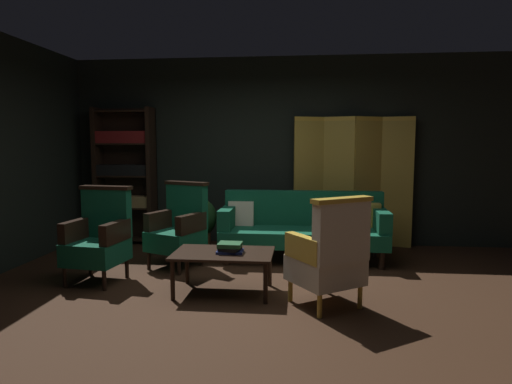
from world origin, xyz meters
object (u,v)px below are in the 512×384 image
object	(u,v)px
bookshelf	(125,173)
armchair_wing_left	(179,227)
potted_plant	(200,222)
book_navy_cloth	(230,252)
armchair_wing_right	(99,237)
book_black_cloth	(230,249)
folding_screen	(353,180)
armchair_gilt_accent	(330,255)
book_green_cloth	(230,245)
velvet_couch	(303,225)
coffee_table	(223,257)

from	to	relation	value
bookshelf	armchair_wing_left	bearing A→B (deg)	-46.81
armchair_wing_left	potted_plant	world-z (taller)	armchair_wing_left
book_navy_cloth	armchair_wing_right	bearing A→B (deg)	169.69
armchair_wing_left	book_black_cloth	world-z (taller)	armchair_wing_left
folding_screen	book_navy_cloth	distance (m)	2.74
armchair_wing_right	bookshelf	bearing A→B (deg)	103.85
book_navy_cloth	armchair_gilt_accent	bearing A→B (deg)	-16.18
armchair_wing_left	book_green_cloth	xyz separation A→B (m)	(0.79, -0.94, 0.01)
bookshelf	armchair_gilt_accent	bearing A→B (deg)	-40.13
folding_screen	armchair_wing_right	size ratio (longest dim) A/B	1.83
folding_screen	book_black_cloth	bearing A→B (deg)	-122.57
armchair_wing_right	book_navy_cloth	xyz separation A→B (m)	(1.50, -0.27, -0.06)
velvet_couch	armchair_gilt_accent	world-z (taller)	armchair_gilt_accent
bookshelf	book_black_cloth	size ratio (longest dim) A/B	10.40
bookshelf	coffee_table	distance (m)	2.97
armchair_wing_left	potted_plant	bearing A→B (deg)	83.45
velvet_couch	book_green_cloth	bearing A→B (deg)	-116.59
velvet_couch	book_black_cloth	bearing A→B (deg)	-116.59
bookshelf	book_green_cloth	size ratio (longest dim) A/B	8.91
book_navy_cloth	armchair_wing_left	bearing A→B (deg)	130.03
book_green_cloth	armchair_wing_left	bearing A→B (deg)	130.03
coffee_table	armchair_gilt_accent	bearing A→B (deg)	-16.07
armchair_wing_left	armchair_gilt_accent	bearing A→B (deg)	-34.75
armchair_gilt_accent	potted_plant	xyz separation A→B (m)	(-1.67, 1.99, -0.06)
armchair_wing_right	armchair_gilt_accent	bearing A→B (deg)	-12.66
bookshelf	book_black_cloth	bearing A→B (deg)	-48.12
potted_plant	book_black_cloth	xyz separation A→B (m)	(0.70, -1.71, 0.04)
coffee_table	folding_screen	bearing A→B (deg)	55.97
velvet_couch	potted_plant	distance (m)	1.45
potted_plant	book_black_cloth	distance (m)	1.85
velvet_couch	book_navy_cloth	size ratio (longest dim) A/B	8.16
book_navy_cloth	book_green_cloth	size ratio (longest dim) A/B	1.13
coffee_table	book_black_cloth	xyz separation A→B (m)	(0.07, -0.02, 0.09)
book_black_cloth	velvet_couch	bearing A→B (deg)	63.41
book_black_cloth	book_green_cloth	distance (m)	0.04
armchair_wing_left	potted_plant	xyz separation A→B (m)	(0.09, 0.77, -0.06)
book_black_cloth	book_green_cloth	xyz separation A→B (m)	(0.00, 0.00, 0.04)
armchair_wing_right	book_black_cloth	world-z (taller)	armchair_wing_right
armchair_wing_left	potted_plant	size ratio (longest dim) A/B	1.39
bookshelf	book_green_cloth	xyz separation A→B (m)	(1.97, -2.20, -0.56)
armchair_wing_left	book_green_cloth	world-z (taller)	armchair_wing_left
velvet_couch	armchair_wing_left	bearing A→B (deg)	-161.20
potted_plant	book_green_cloth	xyz separation A→B (m)	(0.70, -1.71, 0.07)
armchair_wing_right	book_navy_cloth	distance (m)	1.52
bookshelf	armchair_gilt_accent	xyz separation A→B (m)	(2.94, -2.48, -0.58)
folding_screen	potted_plant	bearing A→B (deg)	-165.50
book_navy_cloth	book_black_cloth	size ratio (longest dim) A/B	1.32
armchair_wing_right	book_green_cloth	xyz separation A→B (m)	(1.50, -0.27, 0.01)
velvet_couch	potted_plant	bearing A→B (deg)	169.87
bookshelf	book_black_cloth	world-z (taller)	bookshelf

